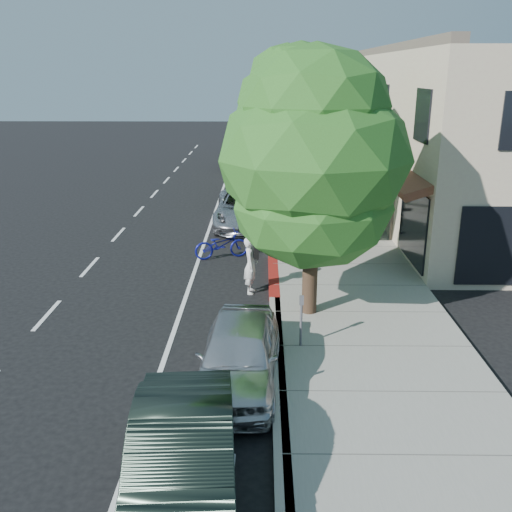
{
  "coord_description": "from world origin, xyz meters",
  "views": [
    {
      "loc": [
        -0.34,
        -16.12,
        6.32
      ],
      "look_at": [
        -0.54,
        -0.89,
        1.35
      ],
      "focal_mm": 40.0,
      "sensor_mm": 36.0,
      "label": 1
    }
  ],
  "objects_px": {
    "street_tree_0": "(314,161)",
    "street_tree_5": "(280,90)",
    "near_car_b": "(182,463)",
    "white_pickup": "(261,166)",
    "near_car_a": "(239,354)",
    "street_tree_2": "(291,122)",
    "silver_suv": "(245,208)",
    "pedestrian": "(373,210)",
    "street_tree_1": "(299,128)",
    "dark_sedan": "(251,181)",
    "street_tree_3": "(286,104)",
    "cyclist": "(251,265)",
    "dark_suv_far": "(236,154)",
    "bicycle": "(222,244)",
    "street_tree_4": "(283,104)"
  },
  "relations": [
    {
      "from": "street_tree_4",
      "to": "dark_sedan",
      "type": "relative_size",
      "value": 1.48
    },
    {
      "from": "near_car_b",
      "to": "bicycle",
      "type": "bearing_deg",
      "value": 86.52
    },
    {
      "from": "pedestrian",
      "to": "street_tree_4",
      "type": "bearing_deg",
      "value": -104.8
    },
    {
      "from": "street_tree_5",
      "to": "white_pickup",
      "type": "relative_size",
      "value": 1.35
    },
    {
      "from": "street_tree_1",
      "to": "bicycle",
      "type": "xyz_separation_m",
      "value": [
        -2.7,
        -1.0,
        -3.92
      ]
    },
    {
      "from": "street_tree_0",
      "to": "white_pickup",
      "type": "relative_size",
      "value": 1.2
    },
    {
      "from": "street_tree_0",
      "to": "street_tree_5",
      "type": "xyz_separation_m",
      "value": [
        0.0,
        30.0,
        0.73
      ]
    },
    {
      "from": "white_pickup",
      "to": "dark_suv_far",
      "type": "bearing_deg",
      "value": 115.84
    },
    {
      "from": "street_tree_2",
      "to": "pedestrian",
      "type": "bearing_deg",
      "value": -53.23
    },
    {
      "from": "near_car_a",
      "to": "pedestrian",
      "type": "xyz_separation_m",
      "value": [
        4.84,
        11.35,
        0.37
      ]
    },
    {
      "from": "street_tree_1",
      "to": "near_car_b",
      "type": "bearing_deg",
      "value": -100.62
    },
    {
      "from": "dark_suv_far",
      "to": "near_car_b",
      "type": "bearing_deg",
      "value": -89.15
    },
    {
      "from": "street_tree_4",
      "to": "cyclist",
      "type": "height_order",
      "value": "street_tree_4"
    },
    {
      "from": "near_car_a",
      "to": "dark_suv_far",
      "type": "bearing_deg",
      "value": 95.92
    },
    {
      "from": "bicycle",
      "to": "near_car_a",
      "type": "distance_m",
      "value": 8.56
    },
    {
      "from": "street_tree_4",
      "to": "silver_suv",
      "type": "xyz_separation_m",
      "value": [
        -1.99,
        -14.54,
        -3.51
      ]
    },
    {
      "from": "street_tree_5",
      "to": "cyclist",
      "type": "bearing_deg",
      "value": -93.24
    },
    {
      "from": "white_pickup",
      "to": "street_tree_0",
      "type": "bearing_deg",
      "value": -78.36
    },
    {
      "from": "street_tree_2",
      "to": "street_tree_5",
      "type": "bearing_deg",
      "value": 90.0
    },
    {
      "from": "near_car_b",
      "to": "white_pickup",
      "type": "bearing_deg",
      "value": 83.09
    },
    {
      "from": "silver_suv",
      "to": "near_car_b",
      "type": "distance_m",
      "value": 16.47
    },
    {
      "from": "near_car_b",
      "to": "silver_suv",
      "type": "bearing_deg",
      "value": 83.73
    },
    {
      "from": "street_tree_0",
      "to": "street_tree_4",
      "type": "xyz_separation_m",
      "value": [
        0.0,
        24.0,
        0.08
      ]
    },
    {
      "from": "street_tree_3",
      "to": "cyclist",
      "type": "bearing_deg",
      "value": -95.62
    },
    {
      "from": "street_tree_2",
      "to": "bicycle",
      "type": "relative_size",
      "value": 3.56
    },
    {
      "from": "street_tree_3",
      "to": "street_tree_5",
      "type": "height_order",
      "value": "street_tree_5"
    },
    {
      "from": "dark_sedan",
      "to": "white_pickup",
      "type": "xyz_separation_m",
      "value": [
        0.48,
        4.6,
        0.05
      ]
    },
    {
      "from": "near_car_b",
      "to": "street_tree_0",
      "type": "bearing_deg",
      "value": 66.07
    },
    {
      "from": "bicycle",
      "to": "silver_suv",
      "type": "height_order",
      "value": "silver_suv"
    },
    {
      "from": "street_tree_0",
      "to": "silver_suv",
      "type": "relative_size",
      "value": 1.28
    },
    {
      "from": "street_tree_2",
      "to": "cyclist",
      "type": "relative_size",
      "value": 3.99
    },
    {
      "from": "bicycle",
      "to": "dark_sedan",
      "type": "height_order",
      "value": "dark_sedan"
    },
    {
      "from": "street_tree_3",
      "to": "dark_suv_far",
      "type": "height_order",
      "value": "street_tree_3"
    },
    {
      "from": "dark_sedan",
      "to": "dark_suv_far",
      "type": "height_order",
      "value": "dark_suv_far"
    },
    {
      "from": "near_car_a",
      "to": "near_car_b",
      "type": "bearing_deg",
      "value": -98.13
    },
    {
      "from": "near_car_b",
      "to": "pedestrian",
      "type": "distance_m",
      "value": 15.85
    },
    {
      "from": "street_tree_3",
      "to": "bicycle",
      "type": "xyz_separation_m",
      "value": [
        -2.7,
        -13.0,
        -4.1
      ]
    },
    {
      "from": "street_tree_2",
      "to": "pedestrian",
      "type": "distance_m",
      "value": 6.01
    },
    {
      "from": "street_tree_0",
      "to": "near_car_b",
      "type": "relative_size",
      "value": 1.56
    },
    {
      "from": "street_tree_3",
      "to": "pedestrian",
      "type": "xyz_separation_m",
      "value": [
        3.1,
        -10.15,
        -3.53
      ]
    },
    {
      "from": "street_tree_5",
      "to": "street_tree_2",
      "type": "bearing_deg",
      "value": -90.0
    },
    {
      "from": "street_tree_3",
      "to": "street_tree_5",
      "type": "xyz_separation_m",
      "value": [
        0.0,
        12.0,
        0.31
      ]
    },
    {
      "from": "street_tree_2",
      "to": "silver_suv",
      "type": "xyz_separation_m",
      "value": [
        -1.99,
        -2.54,
        -3.37
      ]
    },
    {
      "from": "silver_suv",
      "to": "pedestrian",
      "type": "xyz_separation_m",
      "value": [
        5.09,
        -1.61,
        0.31
      ]
    },
    {
      "from": "street_tree_0",
      "to": "street_tree_2",
      "type": "xyz_separation_m",
      "value": [
        0.0,
        12.0,
        -0.05
      ]
    },
    {
      "from": "street_tree_0",
      "to": "street_tree_2",
      "type": "bearing_deg",
      "value": 90.0
    },
    {
      "from": "white_pickup",
      "to": "street_tree_1",
      "type": "bearing_deg",
      "value": -76.7
    },
    {
      "from": "street_tree_4",
      "to": "bicycle",
      "type": "xyz_separation_m",
      "value": [
        -2.7,
        -19.0,
        -3.76
      ]
    },
    {
      "from": "silver_suv",
      "to": "white_pickup",
      "type": "height_order",
      "value": "white_pickup"
    },
    {
      "from": "street_tree_1",
      "to": "street_tree_2",
      "type": "height_order",
      "value": "street_tree_1"
    }
  ]
}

